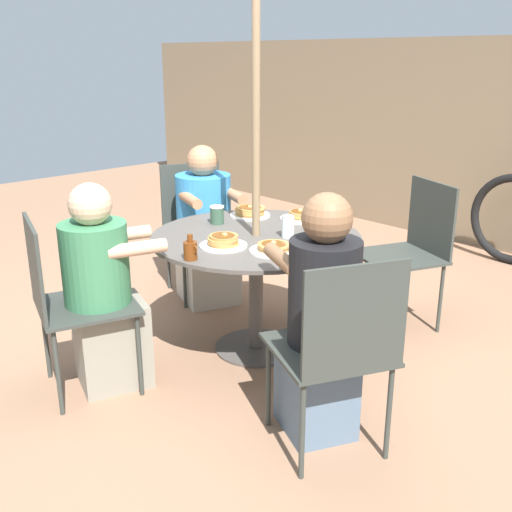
{
  "coord_description": "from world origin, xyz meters",
  "views": [
    {
      "loc": [
        2.38,
        -2.27,
        1.7
      ],
      "look_at": [
        0.0,
        0.0,
        0.6
      ],
      "focal_mm": 42.0,
      "sensor_mm": 36.0,
      "label": 1
    }
  ],
  "objects_px": {
    "patio_chair_east": "(197,220)",
    "patio_chair_south": "(66,295)",
    "patio_chair_west": "(339,344)",
    "pancake_plate_e": "(331,236)",
    "patio_chair_north": "(412,244)",
    "coffee_cup": "(217,215)",
    "patio_table": "(256,255)",
    "pancake_plate_b": "(274,248)",
    "pancake_plate_d": "(301,216)",
    "drinking_glass_a": "(288,227)",
    "diner_west": "(320,327)",
    "syrup_bottle": "(190,250)",
    "drinking_glass_b": "(312,246)",
    "pancake_plate_a": "(250,212)",
    "pancake_plate_c": "(223,242)",
    "diner_east": "(206,233)",
    "diner_south": "(104,296)"
  },
  "relations": [
    {
      "from": "pancake_plate_a",
      "to": "syrup_bottle",
      "type": "distance_m",
      "value": 0.91
    },
    {
      "from": "pancake_plate_b",
      "to": "pancake_plate_e",
      "type": "xyz_separation_m",
      "value": [
        0.08,
        0.37,
        0.01
      ]
    },
    {
      "from": "patio_table",
      "to": "patio_chair_north",
      "type": "bearing_deg",
      "value": 67.23
    },
    {
      "from": "pancake_plate_d",
      "to": "syrup_bottle",
      "type": "xyz_separation_m",
      "value": [
        0.14,
        -0.98,
        0.03
      ]
    },
    {
      "from": "patio_chair_south",
      "to": "pancake_plate_d",
      "type": "relative_size",
      "value": 3.67
    },
    {
      "from": "diner_south",
      "to": "pancake_plate_b",
      "type": "distance_m",
      "value": 0.92
    },
    {
      "from": "patio_table",
      "to": "pancake_plate_b",
      "type": "relative_size",
      "value": 4.7
    },
    {
      "from": "patio_table",
      "to": "patio_chair_north",
      "type": "relative_size",
      "value": 1.28
    },
    {
      "from": "diner_east",
      "to": "pancake_plate_a",
      "type": "relative_size",
      "value": 4.34
    },
    {
      "from": "patio_table",
      "to": "patio_chair_north",
      "type": "xyz_separation_m",
      "value": [
        0.42,
        0.99,
        -0.05
      ]
    },
    {
      "from": "patio_chair_west",
      "to": "pancake_plate_b",
      "type": "bearing_deg",
      "value": 90.78
    },
    {
      "from": "diner_south",
      "to": "pancake_plate_b",
      "type": "xyz_separation_m",
      "value": [
        0.55,
        0.71,
        0.23
      ]
    },
    {
      "from": "diner_east",
      "to": "drinking_glass_b",
      "type": "relative_size",
      "value": 7.99
    },
    {
      "from": "drinking_glass_b",
      "to": "pancake_plate_a",
      "type": "bearing_deg",
      "value": 156.75
    },
    {
      "from": "diner_east",
      "to": "pancake_plate_a",
      "type": "xyz_separation_m",
      "value": [
        0.5,
        -0.03,
        0.25
      ]
    },
    {
      "from": "patio_table",
      "to": "pancake_plate_b",
      "type": "bearing_deg",
      "value": -26.6
    },
    {
      "from": "patio_chair_north",
      "to": "drinking_glass_a",
      "type": "relative_size",
      "value": 7.59
    },
    {
      "from": "pancake_plate_e",
      "to": "drinking_glass_b",
      "type": "bearing_deg",
      "value": -66.79
    },
    {
      "from": "coffee_cup",
      "to": "diner_west",
      "type": "bearing_deg",
      "value": -18.02
    },
    {
      "from": "syrup_bottle",
      "to": "drinking_glass_b",
      "type": "relative_size",
      "value": 0.94
    },
    {
      "from": "patio_chair_south",
      "to": "syrup_bottle",
      "type": "bearing_deg",
      "value": 67.85
    },
    {
      "from": "patio_chair_south",
      "to": "pancake_plate_b",
      "type": "distance_m",
      "value": 1.09
    },
    {
      "from": "patio_chair_east",
      "to": "pancake_plate_d",
      "type": "height_order",
      "value": "patio_chair_east"
    },
    {
      "from": "patio_table",
      "to": "diner_west",
      "type": "relative_size",
      "value": 1.04
    },
    {
      "from": "pancake_plate_b",
      "to": "drinking_glass_a",
      "type": "distance_m",
      "value": 0.28
    },
    {
      "from": "syrup_bottle",
      "to": "patio_chair_south",
      "type": "bearing_deg",
      "value": -129.42
    },
    {
      "from": "drinking_glass_a",
      "to": "pancake_plate_d",
      "type": "bearing_deg",
      "value": 121.87
    },
    {
      "from": "patio_chair_south",
      "to": "diner_west",
      "type": "distance_m",
      "value": 1.3
    },
    {
      "from": "pancake_plate_d",
      "to": "patio_chair_south",
      "type": "bearing_deg",
      "value": -100.09
    },
    {
      "from": "patio_chair_north",
      "to": "coffee_cup",
      "type": "xyz_separation_m",
      "value": [
        -0.76,
        -0.99,
        0.23
      ]
    },
    {
      "from": "patio_chair_west",
      "to": "drinking_glass_b",
      "type": "bearing_deg",
      "value": 77.67
    },
    {
      "from": "patio_chair_west",
      "to": "drinking_glass_a",
      "type": "bearing_deg",
      "value": 80.87
    },
    {
      "from": "pancake_plate_b",
      "to": "drinking_glass_a",
      "type": "bearing_deg",
      "value": 118.02
    },
    {
      "from": "drinking_glass_b",
      "to": "patio_chair_east",
      "type": "bearing_deg",
      "value": 163.3
    },
    {
      "from": "patio_table",
      "to": "pancake_plate_d",
      "type": "distance_m",
      "value": 0.47
    },
    {
      "from": "drinking_glass_b",
      "to": "coffee_cup",
      "type": "bearing_deg",
      "value": 173.79
    },
    {
      "from": "patio_table",
      "to": "pancake_plate_c",
      "type": "height_order",
      "value": "pancake_plate_c"
    },
    {
      "from": "pancake_plate_a",
      "to": "pancake_plate_b",
      "type": "xyz_separation_m",
      "value": [
        0.62,
        -0.41,
        -0.01
      ]
    },
    {
      "from": "patio_chair_west",
      "to": "pancake_plate_e",
      "type": "height_order",
      "value": "patio_chair_west"
    },
    {
      "from": "pancake_plate_e",
      "to": "syrup_bottle",
      "type": "relative_size",
      "value": 1.96
    },
    {
      "from": "patio_chair_east",
      "to": "patio_chair_south",
      "type": "bearing_deg",
      "value": 46.26
    },
    {
      "from": "syrup_bottle",
      "to": "drinking_glass_b",
      "type": "bearing_deg",
      "value": 47.09
    },
    {
      "from": "patio_chair_east",
      "to": "syrup_bottle",
      "type": "distance_m",
      "value": 1.43
    },
    {
      "from": "patio_chair_north",
      "to": "diner_south",
      "type": "height_order",
      "value": "diner_south"
    },
    {
      "from": "patio_table",
      "to": "syrup_bottle",
      "type": "bearing_deg",
      "value": -81.11
    },
    {
      "from": "pancake_plate_d",
      "to": "pancake_plate_e",
      "type": "bearing_deg",
      "value": -27.31
    },
    {
      "from": "diner_west",
      "to": "patio_chair_west",
      "type": "bearing_deg",
      "value": -90.0
    },
    {
      "from": "patio_chair_west",
      "to": "diner_west",
      "type": "bearing_deg",
      "value": 90.0
    },
    {
      "from": "patio_chair_north",
      "to": "coffee_cup",
      "type": "relative_size",
      "value": 8.61
    },
    {
      "from": "diner_west",
      "to": "pancake_plate_e",
      "type": "distance_m",
      "value": 0.77
    }
  ]
}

